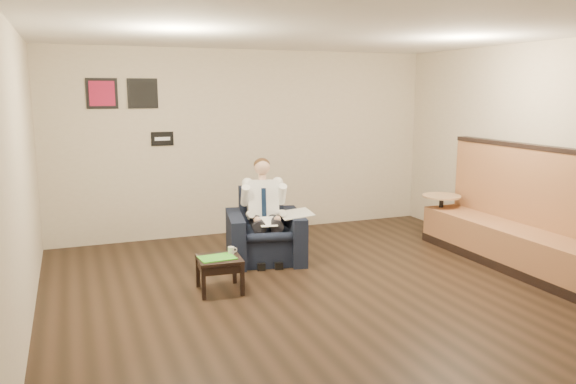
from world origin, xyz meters
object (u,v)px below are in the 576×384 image
object	(u,v)px
side_table	(220,274)
coffee_mug	(231,250)
seated_man	(266,215)
green_folder	(217,258)
smartphone	(221,253)
cafe_table	(441,218)
banquette	(516,208)
armchair	(265,226)

from	to	relation	value
side_table	coffee_mug	world-z (taller)	coffee_mug
seated_man	green_folder	distance (m)	1.21
green_folder	coffee_mug	bearing A→B (deg)	29.64
smartphone	green_folder	bearing A→B (deg)	-103.96
side_table	smartphone	bearing A→B (deg)	68.59
smartphone	cafe_table	size ratio (longest dim) A/B	0.17
smartphone	banquette	bearing A→B (deg)	5.06
seated_man	smartphone	world-z (taller)	seated_man
side_table	coffee_mug	bearing A→B (deg)	29.64
coffee_mug	cafe_table	size ratio (longest dim) A/B	0.12
cafe_table	banquette	bearing A→B (deg)	-84.07
side_table	green_folder	world-z (taller)	green_folder
banquette	green_folder	bearing A→B (deg)	173.44
armchair	green_folder	world-z (taller)	armchair
side_table	green_folder	bearing A→B (deg)	-150.36
side_table	smartphone	xyz separation A→B (m)	(0.05, 0.13, 0.20)
side_table	smartphone	size ratio (longest dim) A/B	3.93
side_table	cafe_table	distance (m)	3.68
green_folder	smartphone	xyz separation A→B (m)	(0.08, 0.15, -0.00)
seated_man	coffee_mug	distance (m)	0.99
seated_man	side_table	size ratio (longest dim) A/B	2.68
cafe_table	armchair	bearing A→B (deg)	179.23
side_table	cafe_table	size ratio (longest dim) A/B	0.69
armchair	coffee_mug	world-z (taller)	armchair
armchair	seated_man	size ratio (longest dim) A/B	0.75
armchair	banquette	size ratio (longest dim) A/B	0.32
armchair	banquette	distance (m)	3.18
armchair	coffee_mug	bearing A→B (deg)	-118.79
green_folder	coffee_mug	distance (m)	0.22
side_table	banquette	xyz separation A→B (m)	(3.70, -0.44, 0.56)
side_table	coffee_mug	size ratio (longest dim) A/B	5.79
green_folder	armchair	bearing A→B (deg)	46.92
seated_man	banquette	bearing A→B (deg)	-12.56
green_folder	banquette	bearing A→B (deg)	-6.56
side_table	smartphone	distance (m)	0.24
smartphone	cafe_table	distance (m)	3.59
armchair	banquette	world-z (taller)	banquette
cafe_table	side_table	bearing A→B (deg)	-166.07
green_folder	banquette	distance (m)	3.77
seated_man	green_folder	xyz separation A→B (m)	(-0.85, -0.82, -0.24)
coffee_mug	banquette	xyz separation A→B (m)	(3.54, -0.54, 0.32)
smartphone	cafe_table	xyz separation A→B (m)	(3.51, 0.75, -0.05)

